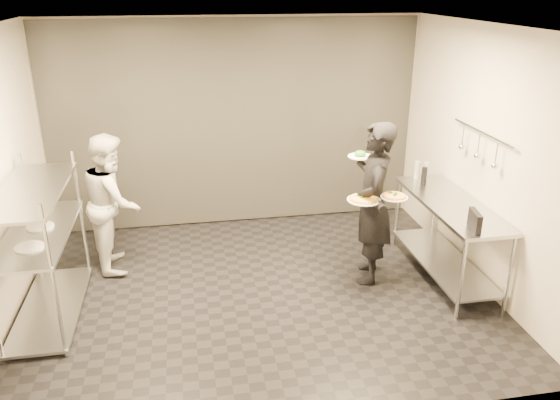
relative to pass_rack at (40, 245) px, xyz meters
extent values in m
cube|color=black|center=(2.15, 0.00, -0.77)|extent=(5.00, 4.00, 0.00)
cube|color=silver|center=(2.15, 0.00, 2.03)|extent=(5.00, 4.00, 0.00)
cube|color=beige|center=(2.15, 2.00, 0.63)|extent=(5.00, 0.00, 2.80)
cube|color=beige|center=(2.15, -2.00, 0.63)|extent=(5.00, 0.00, 2.80)
cube|color=beige|center=(4.65, 0.00, 0.63)|extent=(0.00, 4.00, 2.80)
cube|color=white|center=(2.15, 1.97, 0.63)|extent=(4.90, 0.04, 2.74)
cylinder|color=#B6B9BD|center=(-0.27, 0.77, -0.02)|extent=(0.04, 0.04, 1.50)
cylinder|color=#B6B9BD|center=(0.27, -0.77, -0.02)|extent=(0.04, 0.04, 1.50)
cylinder|color=#B6B9BD|center=(0.27, 0.77, -0.02)|extent=(0.04, 0.04, 1.50)
cube|color=#9EA2A7|center=(0.00, 0.00, -0.72)|extent=(0.60, 1.60, 0.03)
cube|color=#9EA2A7|center=(0.00, 0.00, 0.13)|extent=(0.60, 1.60, 0.03)
cube|color=#9EA2A7|center=(0.00, 0.00, 0.58)|extent=(0.60, 1.60, 0.03)
cylinder|color=white|center=(0.00, -0.35, 0.16)|extent=(0.26, 0.26, 0.01)
cylinder|color=white|center=(0.00, 0.10, 0.16)|extent=(0.26, 0.26, 0.01)
cylinder|color=#B6B9BD|center=(4.07, -0.86, -0.32)|extent=(0.04, 0.04, 0.90)
cylinder|color=#B6B9BD|center=(4.07, 0.86, -0.32)|extent=(0.04, 0.04, 0.90)
cylinder|color=#B6B9BD|center=(4.59, -0.86, -0.32)|extent=(0.04, 0.04, 0.90)
cylinder|color=#B6B9BD|center=(4.59, 0.86, -0.32)|extent=(0.04, 0.04, 0.90)
cube|color=#9EA2A7|center=(4.33, 0.00, -0.59)|extent=(0.57, 1.71, 0.03)
cube|color=#9EA2A7|center=(4.33, 0.00, 0.13)|extent=(0.60, 1.80, 0.04)
cylinder|color=#B6B9BD|center=(4.59, 0.00, 0.93)|extent=(0.02, 1.20, 0.02)
cylinder|color=#B6B9BD|center=(4.57, -0.35, 0.80)|extent=(0.01, 0.01, 0.22)
sphere|color=#B6B9BD|center=(4.57, -0.35, 0.67)|extent=(0.07, 0.07, 0.07)
cylinder|color=#B6B9BD|center=(4.57, 0.00, 0.80)|extent=(0.01, 0.01, 0.22)
sphere|color=#B6B9BD|center=(4.57, 0.00, 0.67)|extent=(0.07, 0.07, 0.07)
cylinder|color=#B6B9BD|center=(4.57, 0.35, 0.80)|extent=(0.01, 0.01, 0.22)
sphere|color=#B6B9BD|center=(4.57, 0.35, 0.67)|extent=(0.07, 0.07, 0.07)
imported|color=black|center=(3.46, 0.11, 0.15)|extent=(0.62, 0.77, 1.83)
imported|color=silver|center=(0.60, 0.95, 0.04)|extent=(0.68, 0.84, 1.62)
cylinder|color=white|center=(3.30, -0.04, 0.27)|extent=(0.36, 0.36, 0.01)
cylinder|color=#A5823B|center=(3.30, -0.04, 0.28)|extent=(0.31, 0.31, 0.02)
cylinder|color=orange|center=(3.30, -0.04, 0.29)|extent=(0.28, 0.28, 0.01)
sphere|color=#1E5112|center=(3.30, -0.04, 0.30)|extent=(0.04, 0.04, 0.04)
cylinder|color=white|center=(3.62, -0.08, 0.29)|extent=(0.29, 0.29, 0.01)
cylinder|color=#A5823B|center=(3.62, -0.08, 0.30)|extent=(0.25, 0.25, 0.02)
cylinder|color=orange|center=(3.62, -0.08, 0.31)|extent=(0.22, 0.22, 0.01)
sphere|color=#1E5112|center=(3.62, -0.08, 0.32)|extent=(0.04, 0.04, 0.04)
cylinder|color=white|center=(3.38, 0.38, 0.61)|extent=(0.27, 0.27, 0.01)
ellipsoid|color=#1B6318|center=(3.38, 0.38, 0.65)|extent=(0.13, 0.13, 0.07)
cube|color=black|center=(4.21, -0.72, 0.25)|extent=(0.10, 0.27, 0.19)
cylinder|color=gray|center=(4.26, 0.80, 0.26)|extent=(0.06, 0.06, 0.22)
cylinder|color=gray|center=(4.37, 0.78, 0.26)|extent=(0.06, 0.06, 0.21)
cylinder|color=black|center=(4.25, 0.57, 0.26)|extent=(0.06, 0.06, 0.22)
camera|label=1|loc=(1.48, -5.16, 2.43)|focal=35.00mm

